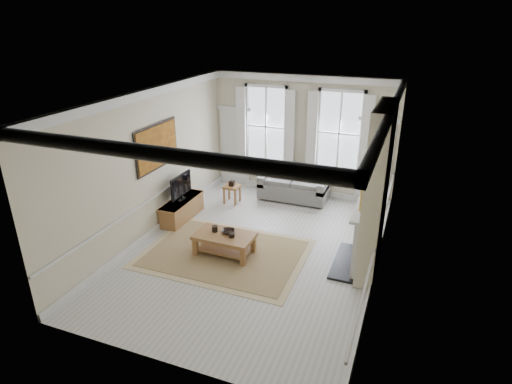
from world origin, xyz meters
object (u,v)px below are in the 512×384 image
at_px(coffee_table, 224,238).
at_px(sofa, 294,186).
at_px(tv_stand, 182,209).
at_px(side_table, 232,189).

bearing_deg(coffee_table, sofa, 82.01).
relative_size(coffee_table, tv_stand, 0.88).
xyz_separation_m(side_table, tv_stand, (-0.78, -1.39, -0.13)).
xyz_separation_m(side_table, coffee_table, (0.98, -2.60, 0.00)).
distance_m(side_table, tv_stand, 1.60).
distance_m(side_table, coffee_table, 2.78).
bearing_deg(sofa, side_table, -149.63).
height_order(coffee_table, tv_stand, tv_stand).
xyz_separation_m(sofa, side_table, (-1.53, -0.90, 0.03)).
height_order(sofa, coffee_table, sofa).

